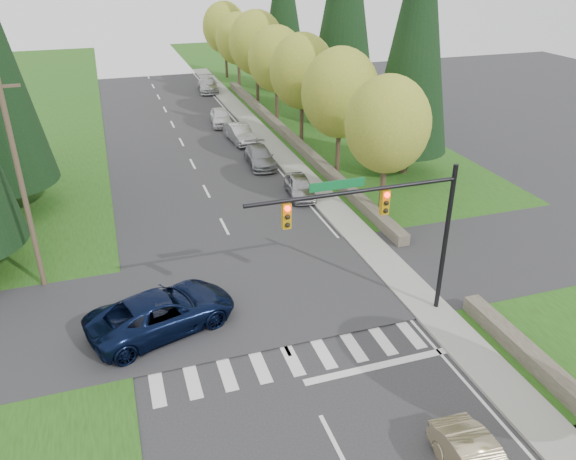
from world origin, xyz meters
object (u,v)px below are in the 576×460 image
parked_car_d (221,117)px  parked_car_e (208,85)px  parked_car_a (300,186)px  suv_navy (162,312)px  parked_car_c (240,133)px  parked_car_b (260,157)px

parked_car_d → parked_car_e: size_ratio=0.84×
parked_car_a → parked_car_d: bearing=101.9°
parked_car_a → parked_car_d: 17.72m
suv_navy → parked_car_a: suv_navy is taller
parked_car_a → parked_car_e: (0.00, 31.06, 0.07)m
parked_car_d → suv_navy: bearing=-100.2°
parked_car_c → parked_car_a: bearing=-90.5°
parked_car_c → parked_car_e: bearing=82.0°
suv_navy → parked_car_a: (10.10, 11.59, -0.19)m
parked_car_b → parked_car_e: size_ratio=0.89×
parked_car_a → parked_car_b: size_ratio=0.86×
parked_car_d → parked_car_e: (1.40, 13.40, 0.01)m
parked_car_a → parked_car_c: (-0.97, 12.20, 0.07)m
suv_navy → parked_car_b: size_ratio=1.36×
parked_car_c → parked_car_e: (0.97, 18.86, 0.01)m
suv_navy → parked_car_c: suv_navy is taller
suv_navy → parked_car_d: bearing=-34.4°
parked_car_d → parked_car_a: bearing=-79.1°
parked_car_c → parked_car_d: (-0.43, 5.46, -0.00)m
parked_car_c → parked_car_d: 5.47m
parked_car_c → parked_car_e: parked_car_e is taller
suv_navy → parked_car_e: bearing=-31.1°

